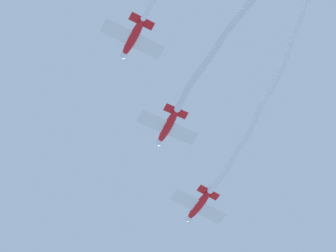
# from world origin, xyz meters

# --- Properties ---
(airplane_left_wing) EXTENTS (5.65, 7.49, 1.85)m
(airplane_left_wing) POSITION_xyz_m (7.97, -8.80, 82.28)
(airplane_left_wing) COLOR red
(smoke_trail_left_wing) EXTENTS (30.94, 2.53, 4.95)m
(smoke_trail_left_wing) POSITION_xyz_m (25.66, -7.69, 84.29)
(smoke_trail_left_wing) COLOR white
(airplane_right_wing) EXTENTS (5.51, 7.39, 1.85)m
(airplane_right_wing) POSITION_xyz_m (16.61, -16.76, 82.53)
(airplane_right_wing) COLOR red
(smoke_trail_right_wing) EXTENTS (20.39, 4.74, 2.80)m
(smoke_trail_right_wing) POSITION_xyz_m (29.19, -15.13, 83.39)
(smoke_trail_right_wing) COLOR white
(airplane_slot) EXTENTS (5.56, 7.43, 1.85)m
(airplane_slot) POSITION_xyz_m (25.25, -24.75, 82.78)
(airplane_slot) COLOR red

